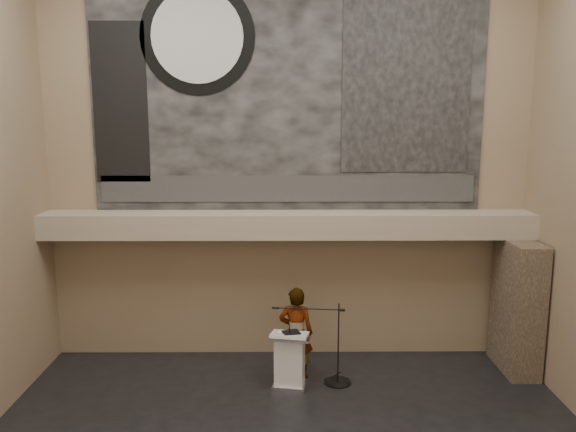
{
  "coord_description": "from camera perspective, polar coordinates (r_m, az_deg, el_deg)",
  "views": [
    {
      "loc": [
        -0.08,
        -7.68,
        5.15
      ],
      "look_at": [
        0.0,
        3.2,
        3.2
      ],
      "focal_mm": 35.0,
      "sensor_mm": 36.0,
      "label": 1
    }
  ],
  "objects": [
    {
      "name": "wall_back",
      "position": [
        11.71,
        -0.03,
        5.76
      ],
      "size": [
        10.0,
        0.02,
        8.5
      ],
      "primitive_type": "cube",
      "color": "#887456",
      "rests_on": "floor"
    },
    {
      "name": "wall_front",
      "position": [
        3.79,
        0.76,
        -3.6
      ],
      "size": [
        10.0,
        0.02,
        8.5
      ],
      "primitive_type": "cube",
      "color": "#887456",
      "rests_on": "floor"
    },
    {
      "name": "soffit",
      "position": [
        11.49,
        -0.01,
        -0.87
      ],
      "size": [
        10.0,
        0.8,
        0.5
      ],
      "primitive_type": "cube",
      "color": "gray",
      "rests_on": "wall_back"
    },
    {
      "name": "sprinkler_left",
      "position": [
        11.6,
        -7.95,
        -2.28
      ],
      "size": [
        0.04,
        0.04,
        0.06
      ],
      "primitive_type": "cylinder",
      "color": "#B2893D",
      "rests_on": "soffit"
    },
    {
      "name": "sprinkler_right",
      "position": [
        11.67,
        9.37,
        -2.25
      ],
      "size": [
        0.04,
        0.04,
        0.06
      ],
      "primitive_type": "cylinder",
      "color": "#B2893D",
      "rests_on": "soffit"
    },
    {
      "name": "banner",
      "position": [
        11.66,
        -0.03,
        12.87
      ],
      "size": [
        8.0,
        0.05,
        5.0
      ],
      "primitive_type": "cube",
      "color": "black",
      "rests_on": "wall_back"
    },
    {
      "name": "banner_text_strip",
      "position": [
        11.71,
        -0.03,
        2.8
      ],
      "size": [
        7.76,
        0.02,
        0.55
      ],
      "primitive_type": "cube",
      "color": "#2D2D2D",
      "rests_on": "banner"
    },
    {
      "name": "banner_clock_rim",
      "position": [
        11.84,
        -9.2,
        17.56
      ],
      "size": [
        2.3,
        0.02,
        2.3
      ],
      "primitive_type": "cylinder",
      "rotation": [
        1.57,
        0.0,
        0.0
      ],
      "color": "black",
      "rests_on": "banner"
    },
    {
      "name": "banner_clock_face",
      "position": [
        11.82,
        -9.22,
        17.57
      ],
      "size": [
        1.84,
        0.02,
        1.84
      ],
      "primitive_type": "cylinder",
      "rotation": [
        1.57,
        0.0,
        0.0
      ],
      "color": "silver",
      "rests_on": "banner"
    },
    {
      "name": "banner_building_print",
      "position": [
        11.89,
        11.94,
        13.08
      ],
      "size": [
        2.6,
        0.02,
        3.6
      ],
      "primitive_type": "cube",
      "color": "black",
      "rests_on": "banner"
    },
    {
      "name": "banner_brick_print",
      "position": [
        12.08,
        -16.69,
        10.93
      ],
      "size": [
        1.1,
        0.02,
        3.2
      ],
      "primitive_type": "cube",
      "color": "black",
      "rests_on": "banner"
    },
    {
      "name": "stone_pier",
      "position": [
        12.41,
        22.26,
        -8.45
      ],
      "size": [
        0.6,
        1.4,
        2.7
      ],
      "primitive_type": "cube",
      "color": "#423529",
      "rests_on": "floor"
    },
    {
      "name": "lectern",
      "position": [
        11.05,
        0.17,
        -14.42
      ],
      "size": [
        0.77,
        0.61,
        1.13
      ],
      "rotation": [
        0.0,
        0.0,
        -0.18
      ],
      "color": "silver",
      "rests_on": "floor"
    },
    {
      "name": "binder",
      "position": [
        10.8,
        0.33,
        -11.77
      ],
      "size": [
        0.37,
        0.33,
        0.04
      ],
      "primitive_type": "cube",
      "rotation": [
        0.0,
        0.0,
        0.31
      ],
      "color": "black",
      "rests_on": "lectern"
    },
    {
      "name": "papers",
      "position": [
        10.8,
        -0.29,
        -11.85
      ],
      "size": [
        0.32,
        0.37,
        0.0
      ],
      "primitive_type": "cube",
      "rotation": [
        0.0,
        0.0,
        0.34
      ],
      "color": "white",
      "rests_on": "lectern"
    },
    {
      "name": "speaker_person",
      "position": [
        11.28,
        0.82,
        -11.8
      ],
      "size": [
        0.74,
        0.55,
        1.86
      ],
      "primitive_type": "imported",
      "rotation": [
        0.0,
        0.0,
        2.98
      ],
      "color": "white",
      "rests_on": "floor"
    },
    {
      "name": "mic_stand",
      "position": [
        11.38,
        4.84,
        -15.39
      ],
      "size": [
        1.54,
        0.52,
        1.62
      ],
      "rotation": [
        0.0,
        0.0,
        -0.1
      ],
      "color": "black",
      "rests_on": "floor"
    }
  ]
}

